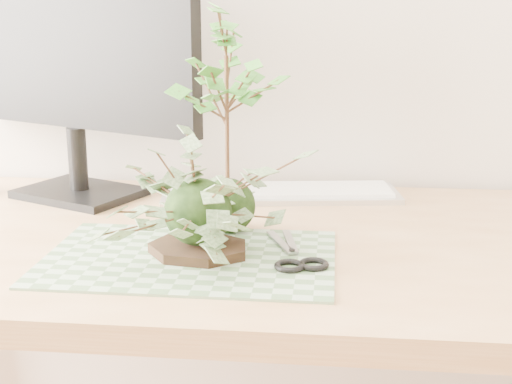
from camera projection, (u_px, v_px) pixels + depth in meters
desk at (248, 285)px, 1.20m from camera, size 1.60×0.70×0.74m
cutting_mat at (190, 258)px, 1.07m from camera, size 0.44×0.29×0.00m
stone_dish at (199, 249)px, 1.08m from camera, size 0.18×0.18×0.01m
ivy_kokedama at (197, 181)px, 1.05m from camera, size 0.29×0.29×0.21m
maple_kokedama at (226, 70)px, 1.13m from camera, size 0.25×0.25×0.39m
keyboard at (281, 193)px, 1.41m from camera, size 0.48×0.20×0.02m
monitor at (72, 49)px, 1.35m from camera, size 0.53×0.26×0.50m
scissors at (293, 260)px, 1.05m from camera, size 0.09×0.19×0.01m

